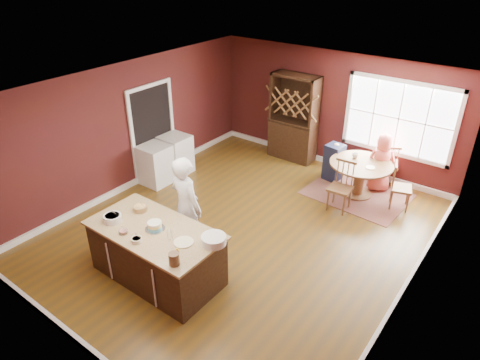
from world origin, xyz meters
name	(u,v)px	position (x,y,z in m)	size (l,w,h in m)	color
room_shell	(244,165)	(0.00, 0.00, 1.35)	(7.00, 7.00, 7.00)	brown
window	(399,119)	(1.50, 3.47, 1.50)	(2.36, 0.10, 1.66)	white
doorway	(153,132)	(-2.97, 0.60, 1.02)	(0.08, 1.26, 2.13)	white
kitchen_island	(157,254)	(-0.32, -1.87, 0.44)	(2.12, 1.11, 0.92)	#342613
dining_table	(360,172)	(1.19, 2.49, 0.53)	(1.30, 1.30, 0.75)	brown
baker	(186,207)	(-0.38, -1.10, 0.91)	(0.66, 0.43, 1.81)	silver
layer_cake	(155,226)	(-0.31, -1.86, 0.98)	(0.31, 0.31, 0.12)	beige
bowl_blue	(113,218)	(-1.00, -2.10, 0.97)	(0.28, 0.28, 0.11)	silver
bowl_yellow	(140,208)	(-0.89, -1.64, 0.96)	(0.23, 0.23, 0.09)	brown
bowl_pink	(123,232)	(-0.61, -2.22, 0.95)	(0.14, 0.14, 0.05)	silver
bowl_olive	(137,240)	(-0.29, -2.23, 0.95)	(0.16, 0.16, 0.06)	beige
drinking_glass	(170,234)	(0.04, -1.89, 1.00)	(0.08, 0.08, 0.15)	#AFC5CE
dinner_plate	(184,242)	(0.27, -1.85, 0.93)	(0.29, 0.29, 0.02)	beige
white_tub	(214,240)	(0.63, -1.60, 0.98)	(0.37, 0.37, 0.13)	silver
stoneware_crock	(174,259)	(0.50, -2.27, 1.01)	(0.15, 0.15, 0.18)	brown
toy_figurine	(177,250)	(0.36, -2.06, 0.96)	(0.04, 0.04, 0.07)	yellow
rug	(357,194)	(1.19, 2.49, 0.01)	(2.02, 1.56, 0.01)	brown
chair_east	(402,186)	(2.06, 2.51, 0.49)	(0.41, 0.39, 0.98)	#8D5F1F
chair_south	(340,187)	(1.11, 1.71, 0.52)	(0.44, 0.42, 1.04)	brown
chair_north	(387,164)	(1.47, 3.30, 0.50)	(0.42, 0.40, 0.99)	brown
seated_woman	(381,163)	(1.44, 2.97, 0.65)	(0.63, 0.41, 1.29)	#E46357
high_chair	(334,162)	(0.44, 2.80, 0.44)	(0.36, 0.36, 0.88)	#1F263B
toddler	(336,146)	(0.44, 2.84, 0.81)	(0.18, 0.14, 0.26)	#8CA5BF
table_plate	(370,168)	(1.42, 2.39, 0.76)	(0.19, 0.19, 0.01)	beige
table_cup	(355,155)	(0.97, 2.66, 0.80)	(0.12, 0.12, 0.10)	white
hutch	(294,118)	(-0.88, 3.22, 1.05)	(1.15, 0.48, 2.10)	#361D0F
washer	(155,165)	(-2.64, 0.28, 0.45)	(0.61, 0.59, 0.89)	white
dryer	(176,154)	(-2.64, 0.92, 0.45)	(0.62, 0.60, 0.91)	silver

